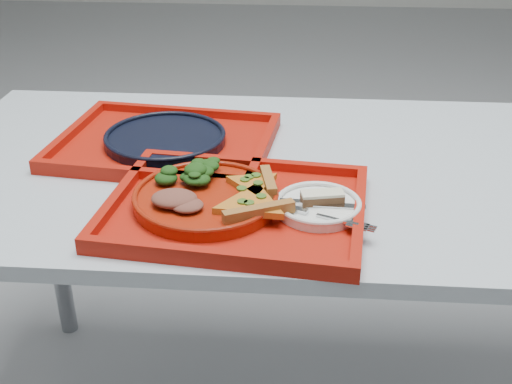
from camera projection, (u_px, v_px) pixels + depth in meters
The scene contains 13 objects.
table at pixel (309, 196), 1.35m from camera, with size 1.60×0.80×0.75m.
tray_main at pixel (236, 211), 1.14m from camera, with size 0.45×0.35×0.01m, color #A61508.
tray_far at pixel (166, 145), 1.39m from camera, with size 0.45×0.35×0.01m, color #A61508.
dinner_plate at pixel (206, 200), 1.15m from camera, with size 0.26×0.26×0.02m, color maroon.
side_plate at pixel (318, 207), 1.13m from camera, with size 0.15×0.15×0.01m, color white.
navy_plate at pixel (165, 139), 1.38m from camera, with size 0.26×0.26×0.02m, color black.
pizza_slice_a at pixel (251, 202), 1.10m from camera, with size 0.14×0.12×0.02m, color gold, non-canonical shape.
pizza_slice_b at pixel (253, 182), 1.16m from camera, with size 0.11×0.10×0.02m, color gold, non-canonical shape.
salad_heap at pixel (191, 167), 1.19m from camera, with size 0.10×0.09×0.05m, color black.
meat_portion at pixel (174, 199), 1.11m from camera, with size 0.08×0.06×0.02m, color brown.
dessert_bar at pixel (322, 197), 1.12m from camera, with size 0.08×0.04×0.02m.
knife at pixel (312, 203), 1.12m from camera, with size 0.18×0.02×0.01m, color silver.
fork at pixel (316, 214), 1.08m from camera, with size 0.18×0.02×0.01m, color silver.
Camera 1 is at (-0.02, -1.19, 1.33)m, focal length 45.00 mm.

